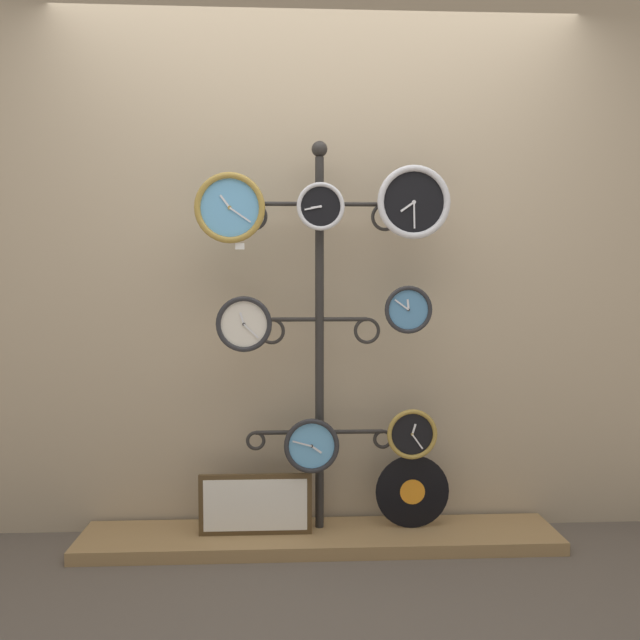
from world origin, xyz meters
The scene contains 14 objects.
ground_plane centered at (0.00, 0.00, 0.00)m, with size 12.00×12.00×0.00m, color brown.
shop_wall centered at (0.00, 0.57, 1.40)m, with size 4.40×0.04×2.80m.
low_shelf centered at (0.00, 0.35, 0.03)m, with size 2.20×0.36×0.06m.
display_stand centered at (0.00, 0.41, 0.69)m, with size 0.73×0.36×1.85m.
clock_top_left centered at (-0.40, 0.29, 1.54)m, with size 0.31×0.04×0.31m.
clock_top_center centered at (0.00, 0.31, 1.55)m, with size 0.21×0.04×0.21m.
clock_top_right centered at (0.41, 0.30, 1.57)m, with size 0.33×0.04×0.33m.
clock_middle_left centered at (-0.34, 0.31, 1.03)m, with size 0.25×0.04×0.25m.
clock_middle_right centered at (0.40, 0.33, 1.09)m, with size 0.22×0.04×0.22m.
clock_bottom_center centered at (-0.04, 0.30, 0.48)m, with size 0.25×0.04×0.25m.
clock_bottom_right centered at (0.42, 0.32, 0.52)m, with size 0.23×0.04×0.23m.
vinyl_record centered at (0.43, 0.38, 0.23)m, with size 0.35×0.01×0.35m.
picture_frame centered at (-0.30, 0.33, 0.20)m, with size 0.51×0.02×0.28m.
price_tag_upper centered at (-0.36, 0.29, 1.37)m, with size 0.04×0.00×0.03m.
Camera 1 is at (-0.13, -2.46, 1.22)m, focal length 35.00 mm.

